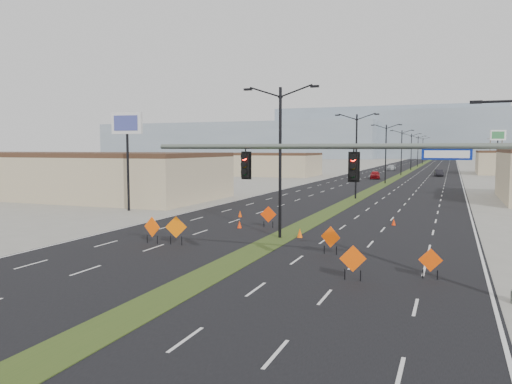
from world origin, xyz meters
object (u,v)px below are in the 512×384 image
(construction_sign_4, at_px, (353,260))
(construction_sign_5, at_px, (431,261))
(cone_0, at_px, (239,224))
(cone_2, at_px, (394,222))
(construction_sign_2, at_px, (268,215))
(signal_mast, at_px, (398,178))
(streetlight_0, at_px, (280,157))
(construction_sign_3, at_px, (331,238))
(construction_sign_1, at_px, (152,228))
(cone_1, at_px, (300,233))
(streetlight_3, at_px, (401,151))
(pole_sign_west, at_px, (127,131))
(construction_sign_0, at_px, (176,228))
(streetlight_2, at_px, (386,152))
(car_left, at_px, (375,175))
(car_far, at_px, (391,168))
(cone_3, at_px, (240,214))
(streetlight_4, at_px, (411,150))
(pole_sign_east_far, at_px, (498,139))
(streetlight_6, at_px, (423,150))
(streetlight_1, at_px, (356,153))
(car_mid, at_px, (439,173))
(streetlight_5, at_px, (418,150))

(construction_sign_4, height_order, construction_sign_5, construction_sign_4)
(cone_0, bearing_deg, cone_2, 27.95)
(construction_sign_2, height_order, cone_0, construction_sign_2)
(signal_mast, relative_size, streetlight_0, 1.63)
(construction_sign_3, distance_m, cone_2, 12.55)
(construction_sign_1, bearing_deg, cone_1, 44.27)
(streetlight_3, relative_size, cone_0, 17.11)
(pole_sign_west, bearing_deg, cone_0, -29.81)
(construction_sign_0, height_order, pole_sign_west, pole_sign_west)
(construction_sign_0, bearing_deg, signal_mast, -40.14)
(streetlight_2, xyz_separation_m, construction_sign_3, (4.33, -59.83, -4.47))
(streetlight_2, distance_m, construction_sign_4, 65.48)
(car_left, xyz_separation_m, construction_sign_1, (-3.43, -73.07, 0.21))
(car_far, distance_m, construction_sign_3, 114.13)
(car_left, relative_size, construction_sign_5, 3.25)
(signal_mast, relative_size, construction_sign_4, 9.96)
(construction_sign_0, distance_m, cone_3, 13.11)
(streetlight_3, distance_m, car_left, 16.75)
(streetlight_4, xyz_separation_m, pole_sign_east_far, (19.14, -29.76, 2.56))
(streetlight_3, xyz_separation_m, construction_sign_4, (6.56, -93.00, -4.46))
(streetlight_6, bearing_deg, streetlight_1, -90.00)
(construction_sign_1, distance_m, cone_2, 18.89)
(streetlight_0, height_order, construction_sign_2, streetlight_0)
(construction_sign_5, xyz_separation_m, cone_1, (-8.63, 8.11, -0.53))
(construction_sign_4, relative_size, cone_2, 3.04)
(construction_sign_5, relative_size, cone_2, 2.69)
(streetlight_0, distance_m, cone_3, 11.83)
(car_left, distance_m, cone_0, 65.43)
(streetlight_2, bearing_deg, car_far, 95.33)
(streetlight_4, distance_m, construction_sign_0, 116.80)
(car_mid, bearing_deg, construction_sign_3, -100.22)
(streetlight_4, distance_m, cone_1, 111.47)
(construction_sign_3, relative_size, cone_3, 2.73)
(streetlight_1, bearing_deg, cone_1, -87.49)
(construction_sign_2, xyz_separation_m, cone_2, (8.76, 4.60, -0.69))
(construction_sign_0, relative_size, pole_sign_east_far, 0.19)
(streetlight_5, bearing_deg, cone_2, -87.17)
(car_far, relative_size, pole_sign_east_far, 0.52)
(streetlight_5, relative_size, car_far, 1.99)
(streetlight_5, bearing_deg, streetlight_4, -90.00)
(car_mid, xyz_separation_m, construction_sign_1, (-14.83, -87.54, 0.28))
(construction_sign_5, bearing_deg, streetlight_3, 85.03)
(car_far, height_order, construction_sign_5, car_far)
(construction_sign_0, bearing_deg, cone_0, 62.91)
(construction_sign_1, bearing_deg, streetlight_6, 97.98)
(streetlight_6, height_order, cone_2, streetlight_6)
(cone_0, bearing_deg, construction_sign_2, 28.89)
(streetlight_5, xyz_separation_m, car_mid, (7.95, -57.26, -4.68))
(streetlight_5, bearing_deg, car_left, -92.75)
(construction_sign_2, bearing_deg, streetlight_3, 79.65)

